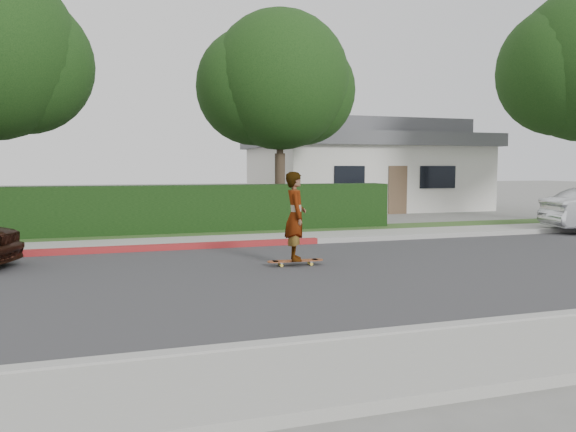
# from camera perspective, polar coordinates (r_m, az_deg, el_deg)

# --- Properties ---
(ground) EXTENTS (120.00, 120.00, 0.00)m
(ground) POSITION_cam_1_polar(r_m,az_deg,el_deg) (10.92, 5.64, -5.82)
(ground) COLOR slate
(ground) RESTS_ON ground
(road) EXTENTS (60.00, 8.00, 0.01)m
(road) POSITION_cam_1_polar(r_m,az_deg,el_deg) (10.92, 5.64, -5.79)
(road) COLOR #2D2D30
(road) RESTS_ON ground
(curb_near) EXTENTS (60.00, 0.20, 0.15)m
(curb_near) POSITION_cam_1_polar(r_m,az_deg,el_deg) (7.43, 18.62, -10.63)
(curb_near) COLOR #9E9E99
(curb_near) RESTS_ON ground
(sidewalk_near) EXTENTS (60.00, 1.60, 0.12)m
(sidewalk_near) POSITION_cam_1_polar(r_m,az_deg,el_deg) (6.77, 23.27, -12.46)
(sidewalk_near) COLOR gray
(sidewalk_near) RESTS_ON ground
(curb_far) EXTENTS (60.00, 0.20, 0.15)m
(curb_far) POSITION_cam_1_polar(r_m,az_deg,el_deg) (14.71, -0.77, -2.70)
(curb_far) COLOR #9E9E99
(curb_far) RESTS_ON ground
(curb_red_section) EXTENTS (12.00, 0.21, 0.15)m
(curb_red_section) POSITION_cam_1_polar(r_m,az_deg,el_deg) (14.08, -20.63, -3.36)
(curb_red_section) COLOR maroon
(curb_red_section) RESTS_ON ground
(sidewalk_far) EXTENTS (60.00, 1.60, 0.12)m
(sidewalk_far) POSITION_cam_1_polar(r_m,az_deg,el_deg) (15.57, -1.75, -2.34)
(sidewalk_far) COLOR gray
(sidewalk_far) RESTS_ON ground
(planting_strip) EXTENTS (60.00, 1.60, 0.10)m
(planting_strip) POSITION_cam_1_polar(r_m,az_deg,el_deg) (17.10, -3.25, -1.72)
(planting_strip) COLOR #2D4C1E
(planting_strip) RESTS_ON ground
(hedge) EXTENTS (15.00, 1.00, 1.50)m
(hedge) POSITION_cam_1_polar(r_m,az_deg,el_deg) (17.13, -13.53, 0.52)
(hedge) COLOR black
(hedge) RESTS_ON ground
(tree_center) EXTENTS (5.66, 4.84, 7.44)m
(tree_center) POSITION_cam_1_polar(r_m,az_deg,el_deg) (20.08, -1.04, 13.17)
(tree_center) COLOR #33261C
(tree_center) RESTS_ON ground
(house) EXTENTS (10.60, 8.60, 4.30)m
(house) POSITION_cam_1_polar(r_m,az_deg,el_deg) (28.61, 7.54, 5.05)
(house) COLOR beige
(house) RESTS_ON ground
(skateboard) EXTENTS (1.20, 0.29, 0.11)m
(skateboard) POSITION_cam_1_polar(r_m,az_deg,el_deg) (11.65, 0.76, -4.60)
(skateboard) COLOR gold
(skateboard) RESTS_ON ground
(skateboarder) EXTENTS (0.56, 0.74, 1.83)m
(skateboarder) POSITION_cam_1_polar(r_m,az_deg,el_deg) (11.53, 0.77, -0.03)
(skateboarder) COLOR white
(skateboarder) RESTS_ON skateboard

